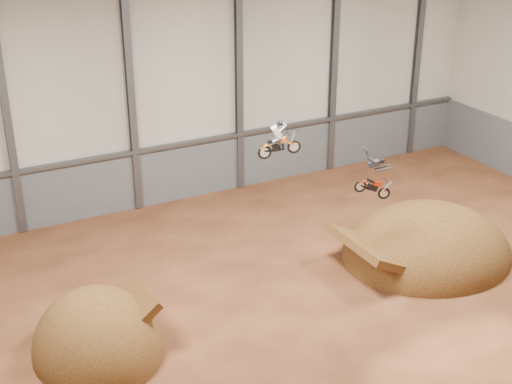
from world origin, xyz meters
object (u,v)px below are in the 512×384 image
takeoff_ramp (99,351)px  fmx_rider_a (280,137)px  fmx_rider_b (371,175)px  landing_ramp (426,256)px

takeoff_ramp → fmx_rider_a: bearing=6.6°
takeoff_ramp → fmx_rider_b: fmx_rider_b is taller
takeoff_ramp → landing_ramp: 17.30m
fmx_rider_a → landing_ramp: bearing=7.0°
takeoff_ramp → landing_ramp: takeoff_ramp is taller
fmx_rider_a → takeoff_ramp: bearing=-160.0°
fmx_rider_a → fmx_rider_b: 4.69m
takeoff_ramp → landing_ramp: size_ratio=0.68×
takeoff_ramp → landing_ramp: (17.30, 0.13, 0.00)m
landing_ramp → fmx_rider_a: (-8.23, 0.93, 7.56)m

